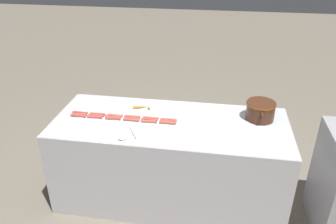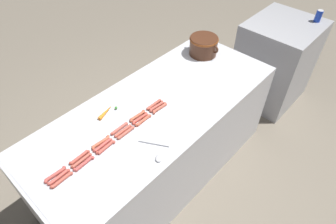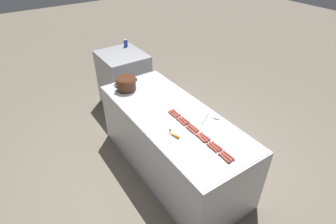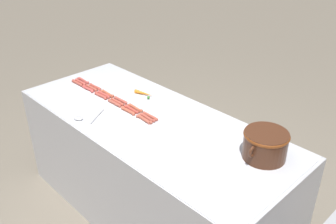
{
  "view_description": "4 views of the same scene",
  "coord_description": "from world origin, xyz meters",
  "px_view_note": "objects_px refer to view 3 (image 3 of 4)",
  "views": [
    {
      "loc": [
        2.72,
        0.41,
        2.45
      ],
      "look_at": [
        -0.13,
        -0.04,
        0.92
      ],
      "focal_mm": 35.81,
      "sensor_mm": 36.0,
      "label": 1
    },
    {
      "loc": [
        1.19,
        -1.16,
        2.45
      ],
      "look_at": [
        0.13,
        -0.01,
        0.92
      ],
      "focal_mm": 30.6,
      "sensor_mm": 36.0,
      "label": 2
    },
    {
      "loc": [
        -1.52,
        -2.16,
        2.76
      ],
      "look_at": [
        -0.09,
        -0.04,
        0.98
      ],
      "focal_mm": 28.86,
      "sensor_mm": 36.0,
      "label": 3
    },
    {
      "loc": [
        1.55,
        1.77,
        2.25
      ],
      "look_at": [
        -0.12,
        0.06,
        0.93
      ],
      "focal_mm": 39.94,
      "sensor_mm": 36.0,
      "label": 4
    }
  ],
  "objects_px": {
    "hot_dog_11": "(174,113)",
    "bean_pot": "(126,83)",
    "hot_dog_3": "(190,130)",
    "hot_dog_8": "(203,137)",
    "serving_spoon": "(213,118)",
    "hot_dog_2": "(201,138)",
    "hot_dog_14": "(205,136)",
    "hot_dog_10": "(183,121)",
    "hot_dog_9": "(193,128)",
    "soda_can": "(126,43)",
    "hot_dog_1": "(212,147)",
    "hot_dog_15": "(195,127)",
    "hot_dog_4": "(181,122)",
    "carrot": "(173,134)",
    "hot_dog_5": "(172,114)",
    "hot_dog_12": "(229,155)",
    "back_cabinet": "(124,80)",
    "hot_dog_13": "(217,146)",
    "hot_dog_6": "(226,156)",
    "hot_dog_17": "(176,112)",
    "hot_dog_0": "(224,158)",
    "hot_dog_7": "(214,147)",
    "hot_dog_16": "(186,120)"
  },
  "relations": [
    {
      "from": "hot_dog_11",
      "to": "hot_dog_1",
      "type": "bearing_deg",
      "value": -92.6
    },
    {
      "from": "hot_dog_10",
      "to": "hot_dog_17",
      "type": "height_order",
      "value": "same"
    },
    {
      "from": "hot_dog_0",
      "to": "soda_can",
      "type": "relative_size",
      "value": 1.28
    },
    {
      "from": "hot_dog_3",
      "to": "hot_dog_5",
      "type": "height_order",
      "value": "same"
    },
    {
      "from": "hot_dog_4",
      "to": "hot_dog_9",
      "type": "height_order",
      "value": "same"
    },
    {
      "from": "hot_dog_7",
      "to": "carrot",
      "type": "xyz_separation_m",
      "value": [
        -0.24,
        0.4,
        0.0
      ]
    },
    {
      "from": "hot_dog_13",
      "to": "serving_spoon",
      "type": "xyz_separation_m",
      "value": [
        0.29,
        0.39,
        -0.0
      ]
    },
    {
      "from": "hot_dog_0",
      "to": "hot_dog_2",
      "type": "height_order",
      "value": "same"
    },
    {
      "from": "hot_dog_2",
      "to": "hot_dog_14",
      "type": "xyz_separation_m",
      "value": [
        0.06,
        -0.0,
        0.0
      ]
    },
    {
      "from": "hot_dog_12",
      "to": "hot_dog_13",
      "type": "distance_m",
      "value": 0.17
    },
    {
      "from": "hot_dog_4",
      "to": "serving_spoon",
      "type": "bearing_deg",
      "value": -22.5
    },
    {
      "from": "hot_dog_0",
      "to": "hot_dog_15",
      "type": "distance_m",
      "value": 0.54
    },
    {
      "from": "hot_dog_8",
      "to": "bean_pot",
      "type": "bearing_deg",
      "value": 98.29
    },
    {
      "from": "hot_dog_16",
      "to": "hot_dog_2",
      "type": "bearing_deg",
      "value": -100.25
    },
    {
      "from": "hot_dog_1",
      "to": "hot_dog_15",
      "type": "distance_m",
      "value": 0.36
    },
    {
      "from": "serving_spoon",
      "to": "hot_dog_10",
      "type": "bearing_deg",
      "value": 156.09
    },
    {
      "from": "carrot",
      "to": "hot_dog_9",
      "type": "bearing_deg",
      "value": -10.03
    },
    {
      "from": "carrot",
      "to": "soda_can",
      "type": "bearing_deg",
      "value": 74.78
    },
    {
      "from": "hot_dog_0",
      "to": "hot_dog_15",
      "type": "bearing_deg",
      "value": 83.25
    },
    {
      "from": "hot_dog_14",
      "to": "hot_dog_12",
      "type": "bearing_deg",
      "value": -89.63
    },
    {
      "from": "hot_dog_3",
      "to": "serving_spoon",
      "type": "bearing_deg",
      "value": 5.14
    },
    {
      "from": "back_cabinet",
      "to": "hot_dog_8",
      "type": "xyz_separation_m",
      "value": [
        -0.19,
        -2.33,
        0.41
      ]
    },
    {
      "from": "hot_dog_6",
      "to": "serving_spoon",
      "type": "relative_size",
      "value": 0.63
    },
    {
      "from": "hot_dog_6",
      "to": "hot_dog_16",
      "type": "relative_size",
      "value": 1.0
    },
    {
      "from": "hot_dog_10",
      "to": "hot_dog_9",
      "type": "bearing_deg",
      "value": -89.44
    },
    {
      "from": "hot_dog_3",
      "to": "hot_dog_8",
      "type": "height_order",
      "value": "same"
    },
    {
      "from": "serving_spoon",
      "to": "hot_dog_4",
      "type": "bearing_deg",
      "value": 157.5
    },
    {
      "from": "hot_dog_15",
      "to": "bean_pot",
      "type": "relative_size",
      "value": 0.47
    },
    {
      "from": "hot_dog_13",
      "to": "hot_dog_8",
      "type": "bearing_deg",
      "value": 100.26
    },
    {
      "from": "hot_dog_13",
      "to": "hot_dog_16",
      "type": "relative_size",
      "value": 1.0
    },
    {
      "from": "hot_dog_13",
      "to": "hot_dog_1",
      "type": "bearing_deg",
      "value": 171.25
    },
    {
      "from": "hot_dog_2",
      "to": "hot_dog_7",
      "type": "xyz_separation_m",
      "value": [
        0.03,
        -0.18,
        0.0
      ]
    },
    {
      "from": "hot_dog_12",
      "to": "soda_can",
      "type": "xyz_separation_m",
      "value": [
        0.37,
        2.93,
        0.15
      ]
    },
    {
      "from": "hot_dog_1",
      "to": "hot_dog_8",
      "type": "distance_m",
      "value": 0.17
    },
    {
      "from": "hot_dog_8",
      "to": "hot_dog_15",
      "type": "distance_m",
      "value": 0.19
    },
    {
      "from": "hot_dog_15",
      "to": "hot_dog_17",
      "type": "xyz_separation_m",
      "value": [
        0.0,
        0.35,
        0.0
      ]
    },
    {
      "from": "hot_dog_3",
      "to": "soda_can",
      "type": "relative_size",
      "value": 1.28
    },
    {
      "from": "back_cabinet",
      "to": "hot_dog_11",
      "type": "relative_size",
      "value": 6.23
    },
    {
      "from": "back_cabinet",
      "to": "soda_can",
      "type": "xyz_separation_m",
      "value": [
        0.21,
        0.25,
        0.56
      ]
    },
    {
      "from": "hot_dog_8",
      "to": "hot_dog_17",
      "type": "bearing_deg",
      "value": 86.58
    },
    {
      "from": "hot_dog_3",
      "to": "hot_dog_15",
      "type": "height_order",
      "value": "same"
    },
    {
      "from": "hot_dog_5",
      "to": "hot_dog_11",
      "type": "distance_m",
      "value": 0.03
    },
    {
      "from": "hot_dog_8",
      "to": "hot_dog_17",
      "type": "relative_size",
      "value": 1.0
    },
    {
      "from": "hot_dog_5",
      "to": "hot_dog_8",
      "type": "relative_size",
      "value": 1.0
    },
    {
      "from": "hot_dog_7",
      "to": "hot_dog_17",
      "type": "bearing_deg",
      "value": 87.45
    },
    {
      "from": "hot_dog_2",
      "to": "hot_dog_16",
      "type": "bearing_deg",
      "value": 79.75
    },
    {
      "from": "hot_dog_1",
      "to": "soda_can",
      "type": "distance_m",
      "value": 2.79
    },
    {
      "from": "hot_dog_11",
      "to": "bean_pot",
      "type": "relative_size",
      "value": 0.46
    },
    {
      "from": "serving_spoon",
      "to": "hot_dog_14",
      "type": "bearing_deg",
      "value": -144.44
    },
    {
      "from": "back_cabinet",
      "to": "hot_dog_17",
      "type": "distance_m",
      "value": 1.85
    }
  ]
}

